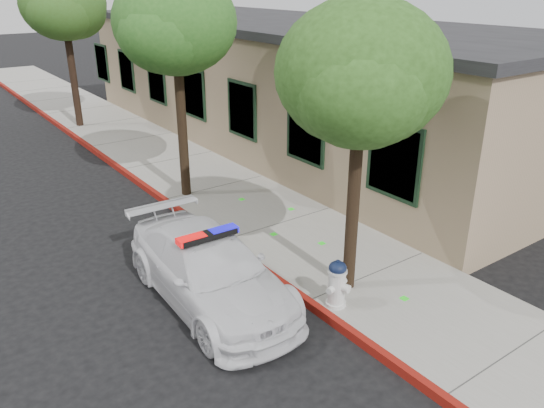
{
  "coord_description": "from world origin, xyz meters",
  "views": [
    {
      "loc": [
        -5.36,
        -6.35,
        5.56
      ],
      "look_at": [
        1.14,
        2.65,
        0.88
      ],
      "focal_mm": 35.43,
      "sensor_mm": 36.0,
      "label": 1
    }
  ],
  "objects": [
    {
      "name": "street_tree_far",
      "position": [
        0.74,
        15.15,
        4.57
      ],
      "size": [
        3.19,
        3.18,
        5.88
      ],
      "rotation": [
        0.0,
        0.0,
        0.26
      ],
      "color": "black",
      "rests_on": "sidewalk"
    },
    {
      "name": "police_car",
      "position": [
        -1.28,
        1.26,
        0.65
      ],
      "size": [
        1.94,
        4.48,
        1.4
      ],
      "rotation": [
        0.0,
        0.0,
        -0.03
      ],
      "color": "silver",
      "rests_on": "ground"
    },
    {
      "name": "street_tree_near",
      "position": [
        0.99,
        -0.05,
        4.04
      ],
      "size": [
        2.88,
        2.86,
        5.21
      ],
      "rotation": [
        0.0,
        0.0,
        0.18
      ],
      "color": "black",
      "rests_on": "sidewalk"
    },
    {
      "name": "street_tree_mid",
      "position": [
        0.71,
        6.07,
        4.46
      ],
      "size": [
        3.07,
        3.05,
        5.72
      ],
      "rotation": [
        0.0,
        0.0,
        0.14
      ],
      "color": "black",
      "rests_on": "sidewalk"
    },
    {
      "name": "ground",
      "position": [
        0.0,
        0.0,
        0.0
      ],
      "size": [
        120.0,
        120.0,
        0.0
      ],
      "primitive_type": "plane",
      "color": "black",
      "rests_on": "ground"
    },
    {
      "name": "red_curb",
      "position": [
        0.06,
        3.0,
        0.08
      ],
      "size": [
        0.14,
        60.0,
        0.16
      ],
      "primitive_type": "cube",
      "color": "maroon",
      "rests_on": "ground"
    },
    {
      "name": "sidewalk",
      "position": [
        1.6,
        3.0,
        0.07
      ],
      "size": [
        3.2,
        60.0,
        0.15
      ],
      "primitive_type": "cube",
      "color": "gray",
      "rests_on": "ground"
    },
    {
      "name": "fire_hydrant",
      "position": [
        0.35,
        -0.4,
        0.6
      ],
      "size": [
        0.52,
        0.45,
        0.9
      ],
      "rotation": [
        0.0,
        0.0,
        0.25
      ],
      "color": "silver",
      "rests_on": "sidewalk"
    },
    {
      "name": "clapboard_building",
      "position": [
        6.69,
        9.0,
        2.13
      ],
      "size": [
        7.3,
        20.89,
        4.24
      ],
      "color": "#9A7B64",
      "rests_on": "ground"
    }
  ]
}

